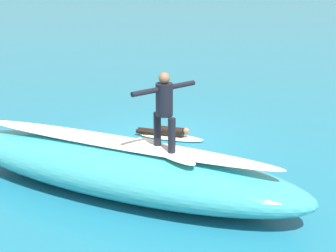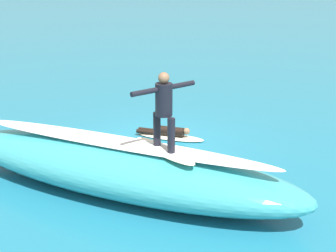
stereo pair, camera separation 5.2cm
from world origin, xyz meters
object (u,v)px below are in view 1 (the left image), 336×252
surfboard_paddling (171,137)px  surfer_paddling (167,131)px  surfer_riding (164,105)px  surfboard_riding (164,150)px

surfboard_paddling → surfer_paddling: 0.20m
surfer_riding → surfer_paddling: bearing=-38.2°
surfer_paddling → surfer_riding: bearing=-72.6°
surfboard_riding → surfer_riding: (-0.00, 0.00, 0.98)m
surfer_riding → surfer_paddling: size_ratio=1.01×
surfboard_riding → surfer_paddling: surfboard_riding is taller
surfer_riding → surfboard_paddling: bearing=-39.9°
surfer_riding → surfer_paddling: 4.31m
surfer_riding → surfer_paddling: (0.47, -3.81, -1.95)m
surfboard_riding → surfboard_paddling: 3.97m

